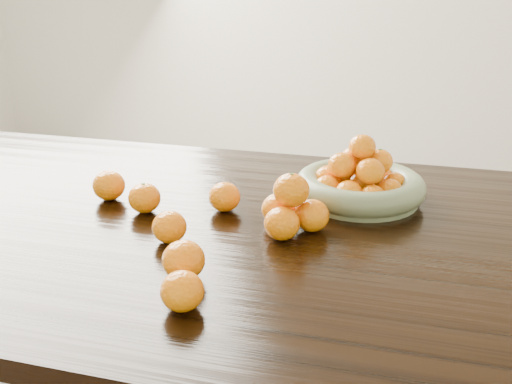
% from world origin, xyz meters
% --- Properties ---
extents(dining_table, '(2.00, 1.00, 0.75)m').
position_xyz_m(dining_table, '(0.00, 0.00, 0.66)').
color(dining_table, black).
rests_on(dining_table, ground).
extents(fruit_bowl, '(0.29, 0.29, 0.15)m').
position_xyz_m(fruit_bowl, '(0.20, 0.20, 0.79)').
color(fruit_bowl, '#687455').
rests_on(fruit_bowl, dining_table).
extents(orange_pyramid, '(0.14, 0.14, 0.12)m').
position_xyz_m(orange_pyramid, '(0.09, -0.01, 0.80)').
color(orange_pyramid, orange).
rests_on(orange_pyramid, dining_table).
extents(loose_orange_0, '(0.07, 0.07, 0.06)m').
position_xyz_m(loose_orange_0, '(-0.23, 0.01, 0.78)').
color(loose_orange_0, orange).
rests_on(loose_orange_0, dining_table).
extents(loose_orange_1, '(0.07, 0.07, 0.06)m').
position_xyz_m(loose_orange_1, '(-0.12, -0.11, 0.78)').
color(loose_orange_1, orange).
rests_on(loose_orange_1, dining_table).
extents(loose_orange_2, '(0.07, 0.07, 0.07)m').
position_xyz_m(loose_orange_2, '(-0.04, -0.24, 0.78)').
color(loose_orange_2, orange).
rests_on(loose_orange_2, dining_table).
extents(loose_orange_3, '(0.07, 0.07, 0.07)m').
position_xyz_m(loose_orange_3, '(-0.33, 0.05, 0.78)').
color(loose_orange_3, orange).
rests_on(loose_orange_3, dining_table).
extents(loose_orange_4, '(0.07, 0.07, 0.06)m').
position_xyz_m(loose_orange_4, '(-0.07, 0.06, 0.78)').
color(loose_orange_4, orange).
rests_on(loose_orange_4, dining_table).
extents(loose_orange_5, '(0.07, 0.07, 0.06)m').
position_xyz_m(loose_orange_5, '(-0.01, -0.33, 0.78)').
color(loose_orange_5, orange).
rests_on(loose_orange_5, dining_table).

